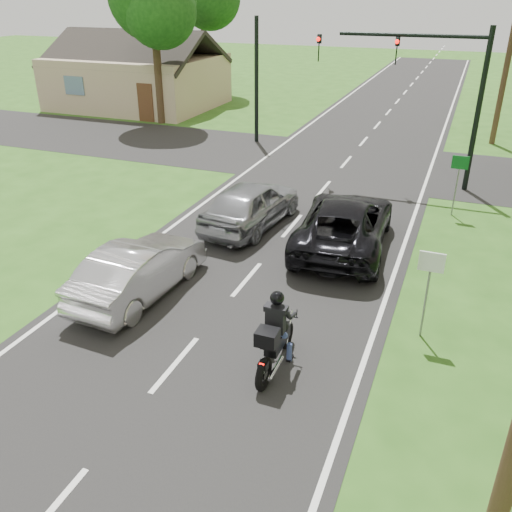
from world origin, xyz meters
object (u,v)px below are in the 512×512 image
Objects in this scene: dark_suv at (344,223)px; silver_suv at (251,204)px; silver_sedan at (139,269)px; traffic_signal at (430,78)px; motorcycle_rider at (275,340)px; sign_green at (459,171)px; sign_white at (430,274)px; utility_pole_far at (512,37)px.

dark_suv is 3.26m from silver_suv.
silver_sedan is 5.30m from silver_suv.
traffic_signal is (1.39, 6.97, 3.36)m from dark_suv.
motorcycle_rider is 7.58m from silver_suv.
traffic_signal is (5.58, 11.71, 3.41)m from silver_sedan.
dark_suv is at bearing 90.31° from motorcycle_rider.
dark_suv is at bearing -128.56° from silver_sedan.
traffic_signal is at bearing 84.16° from motorcycle_rider.
sign_white is at bearing -91.43° from sign_green.
utility_pole_far is at bearing -111.29° from silver_suv.
traffic_signal reaches higher than sign_white.
motorcycle_rider is 0.38× the size of dark_suv.
traffic_signal is at bearing -105.47° from dark_suv.
silver_sedan is (-4.20, -4.74, -0.05)m from dark_suv.
sign_green is (6.18, 3.48, 0.81)m from silver_suv.
sign_green is (7.15, 8.70, 0.87)m from silver_sedan.
sign_white is at bearing -171.36° from silver_sedan.
motorcycle_rider is 0.46× the size of silver_suv.
silver_suv is at bearing 115.48° from motorcycle_rider.
silver_sedan is at bearing -129.41° from sign_green.
sign_white is (-1.50, -19.02, -3.49)m from utility_pole_far.
silver_suv is 2.14× the size of sign_green.
sign_green is (1.56, -3.02, -2.54)m from traffic_signal.
silver_suv reaches higher than silver_sedan.
utility_pole_far is 19.39m from sign_white.
silver_suv is 2.14× the size of sign_white.
sign_white is at bearing -82.95° from traffic_signal.
traffic_signal is 8.55m from utility_pole_far.
motorcycle_rider is 6.37m from dark_suv.
silver_sedan is (-4.24, 1.62, 0.01)m from motorcycle_rider.
silver_sedan is 0.68× the size of traffic_signal.
sign_white is (1.36, -11.02, -2.54)m from traffic_signal.
silver_sedan is 0.95× the size of silver_suv.
sign_white is at bearing 119.98° from dark_suv.
sign_green reaches higher than motorcycle_rider.
sign_green is (2.91, 10.32, 0.88)m from motorcycle_rider.
traffic_signal reaches higher than dark_suv.
silver_suv is 8.64m from traffic_signal.
traffic_signal is at bearing 97.05° from sign_white.
silver_suv is 7.54m from sign_white.
motorcycle_rider reaches higher than dark_suv.
traffic_signal is 0.64× the size of utility_pole_far.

